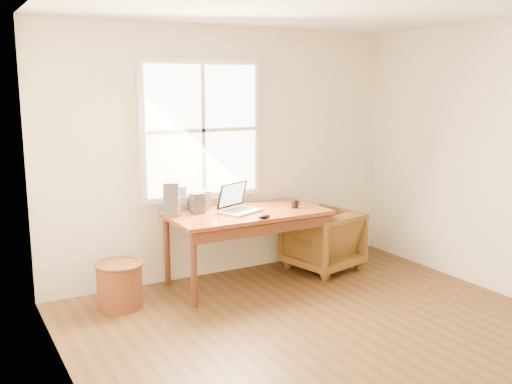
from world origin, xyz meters
TOP-DOWN VIEW (x-y plane):
  - room_shell at (-0.02, 0.16)m, footprint 4.04×4.54m
  - desk at (0.00, 1.80)m, footprint 1.60×0.80m
  - armchair at (0.93, 1.80)m, footprint 0.84×0.86m
  - wicker_stool at (-1.33, 1.80)m, footprint 0.54×0.54m
  - laptop at (-0.08, 1.80)m, footprint 0.51×0.52m
  - mouse at (-0.01, 1.45)m, footprint 0.13×0.08m
  - coffee_mug at (0.51, 1.71)m, footprint 0.08×0.08m
  - cd_stack_a at (-0.60, 2.16)m, footprint 0.16×0.14m
  - cd_stack_b at (-0.46, 1.99)m, footprint 0.13×0.12m
  - cd_stack_c at (-0.73, 2.00)m, footprint 0.19×0.18m
  - cd_stack_d at (-0.38, 2.09)m, footprint 0.16×0.14m

SIDE VIEW (x-z plane):
  - wicker_stool at x=-1.33m, z-range 0.00..0.41m
  - armchair at x=0.93m, z-range 0.00..0.66m
  - desk at x=0.00m, z-range 0.71..0.75m
  - mouse at x=-0.01m, z-range 0.75..0.79m
  - coffee_mug at x=0.51m, z-range 0.75..0.83m
  - cd_stack_d at x=-0.38m, z-range 0.75..0.95m
  - cd_stack_b at x=-0.46m, z-range 0.75..0.95m
  - cd_stack_a at x=-0.60m, z-range 0.75..1.01m
  - laptop at x=-0.08m, z-range 0.75..1.04m
  - cd_stack_c at x=-0.73m, z-range 0.75..1.08m
  - room_shell at x=-0.02m, z-range 0.00..2.64m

